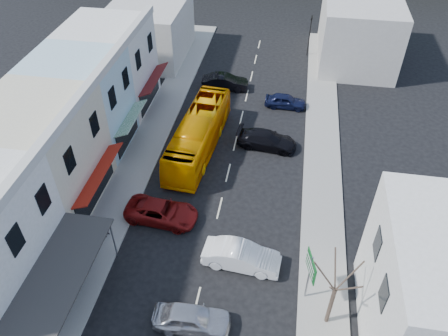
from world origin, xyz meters
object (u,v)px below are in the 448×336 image
(car_silver, at_px, (192,319))
(pedestrian_left, at_px, (105,227))
(car_white, at_px, (242,258))
(traffic_signal, at_px, (309,36))
(direction_sign, at_px, (308,278))
(street_tree, at_px, (335,290))
(bus, at_px, (199,134))
(car_red, at_px, (162,212))

(car_silver, relative_size, pedestrian_left, 2.59)
(car_white, xyz_separation_m, traffic_signal, (3.53, 30.80, 1.68))
(direction_sign, height_order, street_tree, street_tree)
(car_silver, bearing_deg, pedestrian_left, 49.94)
(bus, xyz_separation_m, traffic_signal, (8.74, 19.36, 0.83))
(car_silver, height_order, direction_sign, direction_sign)
(street_tree, bearing_deg, car_white, 149.23)
(car_red, bearing_deg, street_tree, -113.57)
(car_white, distance_m, pedestrian_left, 9.49)
(pedestrian_left, height_order, direction_sign, direction_sign)
(bus, xyz_separation_m, pedestrian_left, (-4.24, -10.61, -0.55))
(street_tree, distance_m, traffic_signal, 34.07)
(car_red, bearing_deg, pedestrian_left, 128.55)
(bus, xyz_separation_m, car_white, (5.21, -11.43, -0.85))
(bus, relative_size, car_red, 2.52)
(traffic_signal, bearing_deg, street_tree, 109.39)
(bus, bearing_deg, car_white, -60.95)
(traffic_signal, bearing_deg, car_red, 87.05)
(street_tree, bearing_deg, car_silver, -168.92)
(car_white, relative_size, pedestrian_left, 2.59)
(bus, distance_m, traffic_signal, 21.26)
(pedestrian_left, distance_m, direction_sign, 13.86)
(car_white, xyz_separation_m, pedestrian_left, (-9.45, 0.82, 0.30))
(pedestrian_left, relative_size, direction_sign, 0.44)
(car_silver, xyz_separation_m, car_red, (-3.93, 7.73, 0.00))
(car_white, height_order, direction_sign, direction_sign)
(car_silver, height_order, car_white, same)
(bus, height_order, pedestrian_left, bus)
(bus, distance_m, car_red, 8.49)
(bus, bearing_deg, car_red, -91.74)
(car_silver, bearing_deg, street_tree, -81.68)
(car_red, xyz_separation_m, pedestrian_left, (-3.32, -2.21, 0.30))
(car_red, relative_size, direction_sign, 1.19)
(car_white, distance_m, car_red, 6.85)
(direction_sign, bearing_deg, bus, 110.00)
(pedestrian_left, distance_m, street_tree, 15.54)
(car_white, bearing_deg, traffic_signal, -2.22)
(car_white, bearing_deg, street_tree, -116.46)
(car_red, bearing_deg, car_silver, -148.18)
(direction_sign, bearing_deg, car_red, 139.63)
(bus, height_order, car_white, bus)
(car_silver, bearing_deg, car_white, -27.89)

